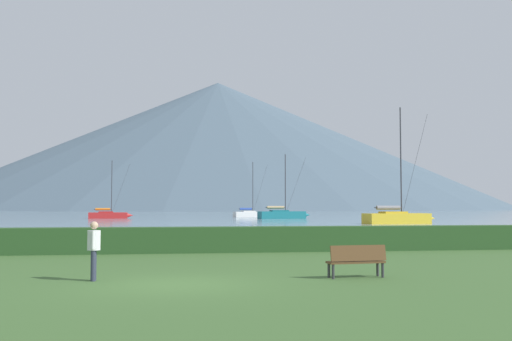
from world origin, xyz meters
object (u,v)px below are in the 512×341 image
object	(u,v)px
sailboat_slip_5	(282,214)
sailboat_slip_8	(251,214)
sailboat_slip_7	(109,215)
person_seated_viewer	(94,246)
sailboat_slip_6	(397,217)
park_bench_near_path	(357,259)

from	to	relation	value
sailboat_slip_5	sailboat_slip_8	distance (m)	14.40
sailboat_slip_7	person_seated_viewer	distance (m)	80.86
sailboat_slip_6	sailboat_slip_7	bearing A→B (deg)	128.86
sailboat_slip_7	sailboat_slip_8	bearing A→B (deg)	15.34
sailboat_slip_7	park_bench_near_path	bearing A→B (deg)	-83.98
sailboat_slip_6	person_seated_viewer	distance (m)	55.36
person_seated_viewer	park_bench_near_path	bearing A→B (deg)	-3.64
sailboat_slip_6	park_bench_near_path	size ratio (longest dim) A/B	7.55
sailboat_slip_6	park_bench_near_path	bearing A→B (deg)	-120.51
sailboat_slip_7	park_bench_near_path	distance (m)	82.25
park_bench_near_path	sailboat_slip_7	bearing A→B (deg)	93.64
sailboat_slip_8	person_seated_viewer	world-z (taller)	sailboat_slip_8
sailboat_slip_5	park_bench_near_path	size ratio (longest dim) A/B	5.70
sailboat_slip_6	sailboat_slip_8	world-z (taller)	sailboat_slip_6
sailboat_slip_7	park_bench_near_path	size ratio (longest dim) A/B	5.22
sailboat_slip_8	person_seated_viewer	bearing A→B (deg)	-112.19
sailboat_slip_6	park_bench_near_path	world-z (taller)	sailboat_slip_6
sailboat_slip_5	park_bench_near_path	distance (m)	76.20
sailboat_slip_8	park_bench_near_path	distance (m)	89.78
sailboat_slip_8	sailboat_slip_6	bearing A→B (deg)	-86.55
sailboat_slip_5	sailboat_slip_8	world-z (taller)	sailboat_slip_5
park_bench_near_path	person_seated_viewer	bearing A→B (deg)	170.34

